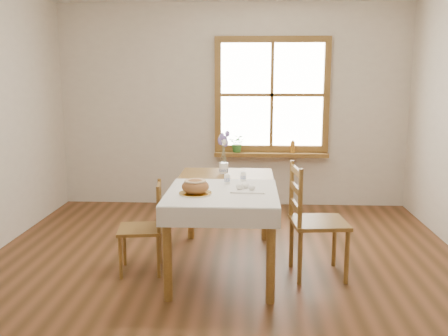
{
  "coord_description": "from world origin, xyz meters",
  "views": [
    {
      "loc": [
        0.22,
        -3.99,
        1.71
      ],
      "look_at": [
        0.0,
        0.3,
        0.9
      ],
      "focal_mm": 40.0,
      "sensor_mm": 36.0,
      "label": 1
    }
  ],
  "objects_px": {
    "dining_table": "(224,194)",
    "chair_left": "(140,228)",
    "flower_vase": "(224,169)",
    "chair_right": "(319,221)",
    "bread_plate": "(195,193)"
  },
  "relations": [
    {
      "from": "dining_table",
      "to": "chair_left",
      "type": "height_order",
      "value": "chair_left"
    },
    {
      "from": "dining_table",
      "to": "chair_left",
      "type": "xyz_separation_m",
      "value": [
        -0.72,
        -0.18,
        -0.27
      ]
    },
    {
      "from": "bread_plate",
      "to": "flower_vase",
      "type": "bearing_deg",
      "value": 78.64
    },
    {
      "from": "bread_plate",
      "to": "dining_table",
      "type": "bearing_deg",
      "value": 63.16
    },
    {
      "from": "chair_right",
      "to": "flower_vase",
      "type": "bearing_deg",
      "value": 46.34
    },
    {
      "from": "chair_left",
      "to": "bread_plate",
      "type": "bearing_deg",
      "value": 57.06
    },
    {
      "from": "chair_left",
      "to": "flower_vase",
      "type": "distance_m",
      "value": 1.04
    },
    {
      "from": "dining_table",
      "to": "chair_right",
      "type": "relative_size",
      "value": 1.64
    },
    {
      "from": "bread_plate",
      "to": "chair_left",
      "type": "bearing_deg",
      "value": 155.26
    },
    {
      "from": "dining_table",
      "to": "flower_vase",
      "type": "distance_m",
      "value": 0.5
    },
    {
      "from": "chair_left",
      "to": "dining_table",
      "type": "bearing_deg",
      "value": 95.49
    },
    {
      "from": "chair_left",
      "to": "chair_right",
      "type": "relative_size",
      "value": 0.82
    },
    {
      "from": "chair_left",
      "to": "chair_right",
      "type": "xyz_separation_m",
      "value": [
        1.54,
        -0.0,
        0.09
      ]
    },
    {
      "from": "chair_right",
      "to": "flower_vase",
      "type": "xyz_separation_m",
      "value": [
        -0.85,
        0.66,
        0.31
      ]
    },
    {
      "from": "bread_plate",
      "to": "chair_right",
      "type": "bearing_deg",
      "value": 12.88
    }
  ]
}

